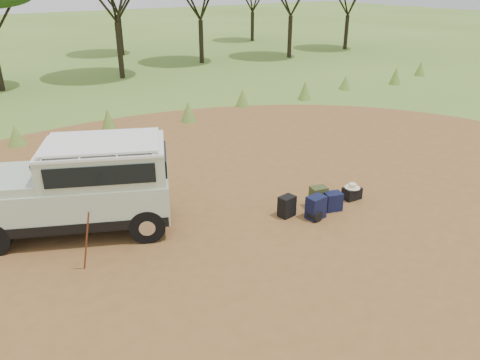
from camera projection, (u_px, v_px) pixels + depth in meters
ground at (252, 237)px, 10.12m from camera, size 140.00×140.00×0.00m
dirt_clearing at (252, 237)px, 10.12m from camera, size 23.00×23.00×0.01m
grass_fringe at (113, 122)px, 16.57m from camera, size 36.60×1.60×0.90m
safari_vehicle at (80, 189)px, 10.01m from camera, size 4.48×3.25×2.05m
walking_staff at (86, 242)px, 8.68m from camera, size 0.21×0.33×1.32m
backpack_black at (287, 206)px, 10.89m from camera, size 0.41×0.32×0.51m
backpack_navy at (316, 207)px, 10.79m from camera, size 0.44×0.33×0.55m
backpack_olive at (318, 197)px, 11.30m from camera, size 0.44×0.36×0.54m
duffel_navy at (333, 201)px, 11.18m from camera, size 0.47×0.41×0.45m
hard_case at (352, 193)px, 11.76m from camera, size 0.46×0.34×0.31m
stuff_sack at (315, 215)px, 10.75m from camera, size 0.29×0.29×0.27m
safari_hat at (353, 186)px, 11.69m from camera, size 0.39×0.39×0.11m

